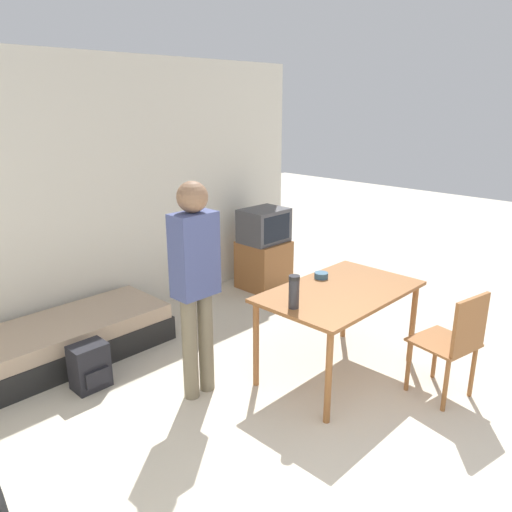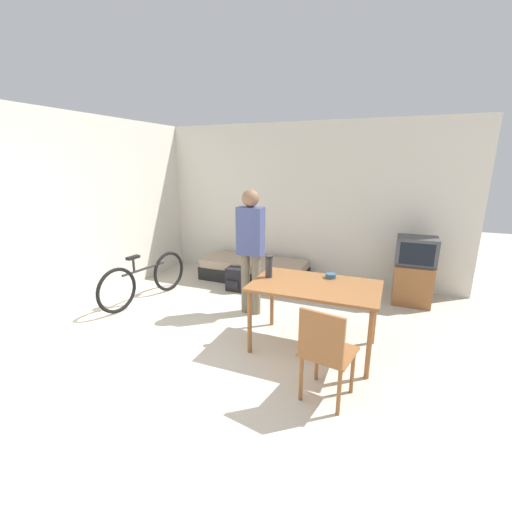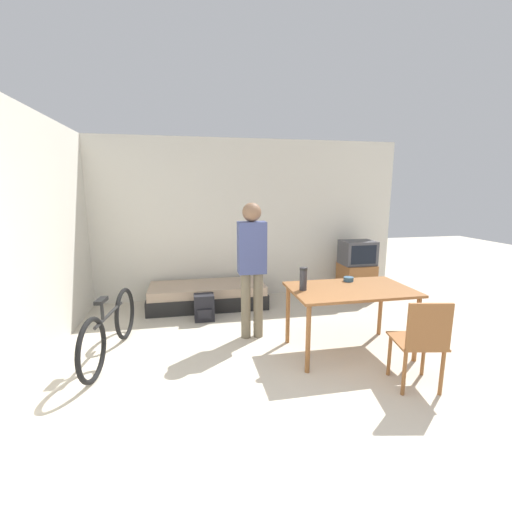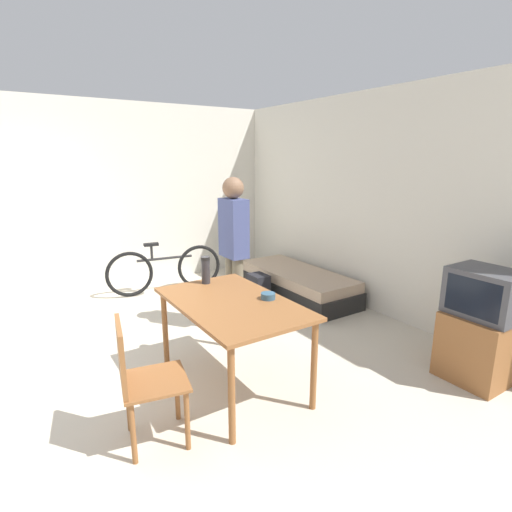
# 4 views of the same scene
# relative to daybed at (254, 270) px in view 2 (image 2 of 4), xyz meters

# --- Properties ---
(ground_plane) EXTENTS (20.00, 20.00, 0.00)m
(ground_plane) POSITION_rel_daybed_xyz_m (0.56, -3.45, -0.18)
(ground_plane) COLOR beige
(wall_back) EXTENTS (5.77, 0.06, 2.70)m
(wall_back) POSITION_rel_daybed_xyz_m (0.56, 0.49, 1.17)
(wall_back) COLOR silver
(wall_back) RESTS_ON ground_plane
(wall_left) EXTENTS (0.06, 4.91, 2.70)m
(wall_left) POSITION_rel_daybed_xyz_m (-1.86, -1.50, 1.17)
(wall_left) COLOR silver
(wall_left) RESTS_ON ground_plane
(daybed) EXTENTS (1.87, 0.76, 0.37)m
(daybed) POSITION_rel_daybed_xyz_m (0.00, 0.00, 0.00)
(daybed) COLOR black
(daybed) RESTS_ON ground_plane
(tv) EXTENTS (0.55, 0.52, 1.00)m
(tv) POSITION_rel_daybed_xyz_m (2.57, -0.04, 0.30)
(tv) COLOR brown
(tv) RESTS_ON ground_plane
(dining_table) EXTENTS (1.37, 0.84, 0.77)m
(dining_table) POSITION_rel_daybed_xyz_m (1.51, -1.90, 0.50)
(dining_table) COLOR brown
(dining_table) RESTS_ON ground_plane
(wooden_chair) EXTENTS (0.50, 0.50, 0.90)m
(wooden_chair) POSITION_rel_daybed_xyz_m (1.80, -2.77, 0.33)
(wooden_chair) COLOR brown
(wooden_chair) RESTS_ON ground_plane
(bicycle) EXTENTS (0.29, 1.64, 0.74)m
(bicycle) POSITION_rel_daybed_xyz_m (-1.17, -1.50, 0.15)
(bicycle) COLOR black
(bicycle) RESTS_ON ground_plane
(person_standing) EXTENTS (0.34, 0.23, 1.71)m
(person_standing) POSITION_rel_daybed_xyz_m (0.49, -1.29, 0.82)
(person_standing) COLOR #6B604C
(person_standing) RESTS_ON ground_plane
(thermos_flask) EXTENTS (0.08, 0.08, 0.26)m
(thermos_flask) POSITION_rel_daybed_xyz_m (0.96, -1.87, 0.73)
(thermos_flask) COLOR #2D2D33
(thermos_flask) RESTS_ON dining_table
(mate_bowl) EXTENTS (0.12, 0.12, 0.05)m
(mate_bowl) POSITION_rel_daybed_xyz_m (1.62, -1.62, 0.61)
(mate_bowl) COLOR #335670
(mate_bowl) RESTS_ON dining_table
(backpack) EXTENTS (0.29, 0.24, 0.38)m
(backpack) POSITION_rel_daybed_xyz_m (-0.08, -0.60, 0.01)
(backpack) COLOR black
(backpack) RESTS_ON ground_plane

